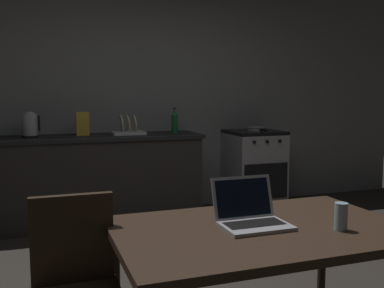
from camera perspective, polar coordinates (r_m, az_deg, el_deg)
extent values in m
cube|color=slate|center=(5.16, -3.44, 7.06)|extent=(6.40, 0.10, 2.79)
cube|color=#282623|center=(4.73, -12.01, -4.68)|extent=(2.10, 0.60, 0.88)
cube|color=black|center=(4.66, -12.15, 0.87)|extent=(2.16, 0.64, 0.04)
cube|color=gray|center=(5.28, 8.00, -3.45)|extent=(0.60, 0.60, 0.88)
cube|color=black|center=(5.22, 8.08, 1.53)|extent=(0.60, 0.60, 0.04)
cube|color=black|center=(5.02, 9.60, -4.81)|extent=(0.54, 0.01, 0.40)
cylinder|color=black|center=(4.87, 8.11, 0.23)|extent=(0.04, 0.02, 0.04)
cylinder|color=black|center=(4.95, 9.75, 0.30)|extent=(0.04, 0.02, 0.04)
cylinder|color=black|center=(5.03, 11.34, 0.36)|extent=(0.04, 0.02, 0.04)
cube|color=#332319|center=(2.15, 8.92, -11.10)|extent=(1.39, 0.88, 0.04)
cylinder|color=#332319|center=(2.90, 16.51, -14.10)|extent=(0.05, 0.05, 0.68)
cube|color=#2D2116|center=(2.18, -15.27, -11.77)|extent=(0.38, 0.04, 0.42)
cube|color=#99999E|center=(2.12, 8.27, -10.53)|extent=(0.32, 0.22, 0.02)
cube|color=black|center=(2.13, 8.09, -10.16)|extent=(0.28, 0.12, 0.00)
cube|color=#99999E|center=(2.22, 6.60, -6.85)|extent=(0.32, 0.07, 0.20)
cube|color=black|center=(2.21, 6.66, -6.92)|extent=(0.29, 0.06, 0.18)
cylinder|color=black|center=(4.62, -20.27, 0.94)|extent=(0.15, 0.15, 0.02)
cylinder|color=#B2B5BA|center=(4.62, -20.32, 2.40)|extent=(0.14, 0.14, 0.22)
cylinder|color=#B2B5BA|center=(4.61, -20.38, 3.83)|extent=(0.09, 0.09, 0.02)
cube|color=black|center=(4.61, -19.25, 2.57)|extent=(0.02, 0.02, 0.15)
cylinder|color=#19592D|center=(4.78, -2.27, 2.59)|extent=(0.07, 0.07, 0.20)
cone|color=#19592D|center=(4.77, -2.28, 4.15)|extent=(0.07, 0.07, 0.06)
cylinder|color=black|center=(4.77, -2.28, 4.63)|extent=(0.03, 0.03, 0.02)
cylinder|color=gray|center=(5.20, 8.32, 1.80)|extent=(0.20, 0.20, 0.01)
torus|color=gray|center=(5.20, 8.33, 2.14)|extent=(0.22, 0.22, 0.02)
cylinder|color=black|center=(5.03, 9.34, 1.78)|extent=(0.02, 0.18, 0.02)
cylinder|color=#99B7C6|center=(2.17, 18.78, -8.91)|extent=(0.06, 0.06, 0.13)
cube|color=gold|center=(4.66, -14.01, 2.56)|extent=(0.13, 0.05, 0.24)
cube|color=silver|center=(4.71, -8.29, 1.43)|extent=(0.34, 0.26, 0.03)
cylinder|color=beige|center=(4.69, -9.15, 2.68)|extent=(0.04, 0.18, 0.18)
cylinder|color=beige|center=(4.70, -8.31, 2.70)|extent=(0.04, 0.18, 0.18)
cylinder|color=beige|center=(4.72, -7.47, 2.72)|extent=(0.04, 0.18, 0.18)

